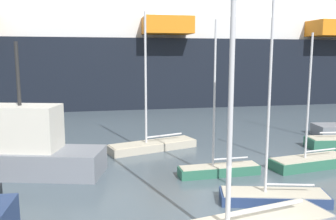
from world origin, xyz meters
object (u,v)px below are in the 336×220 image
sailboat_5 (310,161)px  sailboat_3 (219,168)px  cruise_ship (150,47)px  sailboat_7 (153,143)px  sailboat_4 (273,194)px  fishing_boat_2 (17,149)px

sailboat_5 → sailboat_3: bearing=-5.9°
sailboat_5 → cruise_ship: bearing=-91.5°
sailboat_5 → sailboat_7: 9.07m
sailboat_4 → sailboat_5: 5.45m
sailboat_5 → cruise_ship: (-4.19, 31.16, 6.65)m
sailboat_3 → fishing_boat_2: sailboat_3 is taller
fishing_boat_2 → cruise_ship: 31.81m
sailboat_5 → fishing_boat_2: bearing=-15.7°
sailboat_5 → fishing_boat_2: sailboat_5 is taller
sailboat_4 → sailboat_5: (3.97, 3.74, 0.01)m
sailboat_3 → sailboat_4: size_ratio=0.95×
cruise_ship → sailboat_3: bearing=-92.7°
cruise_ship → fishing_boat_2: bearing=-110.8°
sailboat_3 → sailboat_4: 3.62m
sailboat_5 → sailboat_7: sailboat_7 is taller
sailboat_7 → fishing_boat_2: (-7.14, -3.26, 0.84)m
sailboat_7 → sailboat_3: bearing=98.0°
sailboat_4 → cruise_ship: (-0.22, 34.90, 6.66)m
sailboat_3 → sailboat_7: bearing=-66.8°
sailboat_4 → sailboat_7: bearing=-54.0°
sailboat_4 → sailboat_3: bearing=-59.1°
sailboat_3 → cruise_ship: bearing=-94.2°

